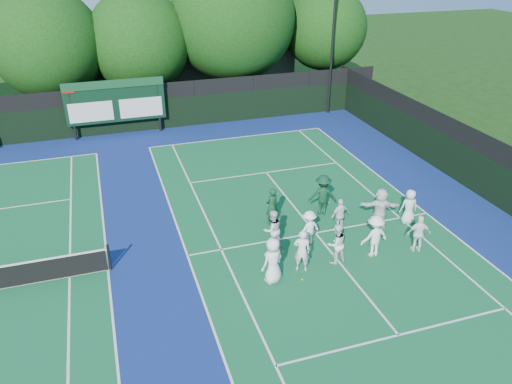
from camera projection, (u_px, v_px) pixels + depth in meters
name	position (u px, v px, depth m)	size (l,w,h in m)	color
ground	(325.00, 245.00, 20.26)	(120.00, 120.00, 0.00)	#14330E
court_apron	(174.00, 258.00, 19.46)	(34.00, 32.00, 0.01)	navy
near_court	(315.00, 233.00, 21.10)	(11.05, 23.85, 0.01)	#11552F
back_fence	(133.00, 111.00, 31.55)	(34.00, 0.08, 3.00)	black
divider_fence_right	(496.00, 176.00, 22.95)	(0.08, 32.00, 3.00)	black
scoreboard	(115.00, 102.00, 30.54)	(6.00, 0.21, 3.55)	black
clubhouse	(174.00, 68.00, 39.12)	(18.00, 6.00, 4.00)	#535358
light_pole_right	(334.00, 20.00, 32.74)	(1.20, 0.30, 10.12)	black
tree_b	(50.00, 47.00, 31.72)	(7.03, 7.03, 8.66)	black
tree_c	(141.00, 44.00, 33.36)	(6.78, 6.78, 8.37)	black
tree_d	(234.00, 21.00, 34.60)	(8.69, 8.69, 10.57)	black
tree_e	(326.00, 30.00, 36.97)	(6.13, 6.13, 8.27)	black
tennis_ball_0	(302.00, 279.00, 18.19)	(0.07, 0.07, 0.07)	#BEC717
tennis_ball_1	(329.00, 202.00, 23.47)	(0.07, 0.07, 0.07)	#BEC717
tennis_ball_2	(373.00, 224.00, 21.73)	(0.07, 0.07, 0.07)	#BEC717
tennis_ball_3	(283.00, 252.00, 19.79)	(0.07, 0.07, 0.07)	#BEC717
tennis_ball_5	(371.00, 256.00, 19.51)	(0.07, 0.07, 0.07)	#BEC717
player_front_0	(273.00, 260.00, 17.76)	(0.88, 0.57, 1.81)	white
player_front_1	(302.00, 251.00, 18.39)	(0.63, 0.41, 1.72)	white
player_front_2	(336.00, 244.00, 18.87)	(0.80, 0.63, 1.65)	white
player_front_3	(374.00, 236.00, 19.27)	(1.13, 0.65, 1.74)	white
player_front_4	(419.00, 234.00, 19.58)	(0.93, 0.39, 1.58)	white
player_back_0	(272.00, 229.00, 19.78)	(0.81, 0.63, 1.66)	silver
player_back_1	(309.00, 228.00, 20.04)	(0.97, 0.56, 1.50)	white
player_back_2	(340.00, 215.00, 20.97)	(0.88, 0.37, 1.50)	white
player_back_3	(380.00, 208.00, 21.18)	(1.70, 0.54, 1.83)	white
player_back_4	(409.00, 207.00, 21.53)	(0.78, 0.51, 1.59)	silver
coach_left	(272.00, 206.00, 21.41)	(0.63, 0.41, 1.72)	#103B21
coach_right	(323.00, 195.00, 22.16)	(1.23, 0.71, 1.90)	#0E331D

